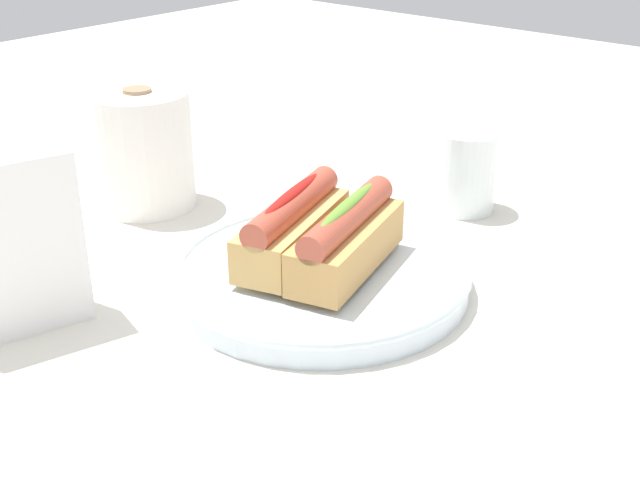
# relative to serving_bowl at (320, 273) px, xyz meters

# --- Properties ---
(ground_plane) EXTENTS (2.40, 2.40, 0.00)m
(ground_plane) POSITION_rel_serving_bowl_xyz_m (0.01, 0.01, -0.02)
(ground_plane) COLOR silver
(serving_bowl) EXTENTS (0.27, 0.27, 0.03)m
(serving_bowl) POSITION_rel_serving_bowl_xyz_m (0.00, 0.00, 0.00)
(serving_bowl) COLOR silver
(serving_bowl) RESTS_ON ground_plane
(hotdog_front) EXTENTS (0.16, 0.09, 0.06)m
(hotdog_front) POSITION_rel_serving_bowl_xyz_m (0.01, -0.03, 0.04)
(hotdog_front) COLOR tan
(hotdog_front) RESTS_ON serving_bowl
(hotdog_back) EXTENTS (0.16, 0.09, 0.06)m
(hotdog_back) POSITION_rel_serving_bowl_xyz_m (-0.01, 0.03, 0.04)
(hotdog_back) COLOR tan
(hotdog_back) RESTS_ON serving_bowl
(water_glass) EXTENTS (0.07, 0.07, 0.09)m
(water_glass) POSITION_rel_serving_bowl_xyz_m (0.24, -0.00, 0.03)
(water_glass) COLOR white
(water_glass) RESTS_ON ground_plane
(paper_towel_roll) EXTENTS (0.11, 0.11, 0.13)m
(paper_towel_roll) POSITION_rel_serving_bowl_xyz_m (0.02, 0.28, 0.05)
(paper_towel_roll) COLOR white
(paper_towel_roll) RESTS_ON ground_plane
(napkin_box) EXTENTS (0.12, 0.07, 0.15)m
(napkin_box) POSITION_rel_serving_bowl_xyz_m (-0.21, 0.15, 0.06)
(napkin_box) COLOR white
(napkin_box) RESTS_ON ground_plane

